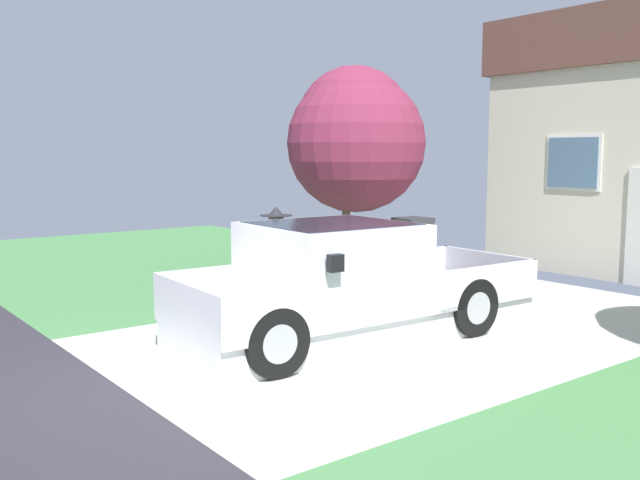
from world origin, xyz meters
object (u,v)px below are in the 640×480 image
pickup_truck (336,289)px  front_yard_tree (355,136)px  person_with_hat (276,259)px  handbag (270,318)px  wheeled_trash_bin (413,243)px

pickup_truck → front_yard_tree: front_yard_tree is taller
person_with_hat → handbag: size_ratio=4.02×
handbag → person_with_hat: bearing=119.4°
handbag → pickup_truck: bearing=10.7°
pickup_truck → handbag: 1.38m
wheeled_trash_bin → pickup_truck: bearing=-55.0°
person_with_hat → front_yard_tree: size_ratio=0.40×
pickup_truck → front_yard_tree: (-4.14, 3.84, 2.12)m
pickup_truck → wheeled_trash_bin: (-3.34, 4.76, -0.09)m
pickup_truck → wheeled_trash_bin: size_ratio=4.52×
person_with_hat → handbag: person_with_hat is taller
pickup_truck → person_with_hat: 1.35m
pickup_truck → wheeled_trash_bin: pickup_truck is taller
person_with_hat → handbag: bearing=-70.2°
handbag → wheeled_trash_bin: 5.44m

